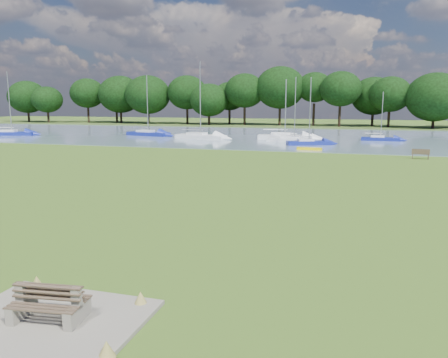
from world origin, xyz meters
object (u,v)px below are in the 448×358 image
(kayak, at_px, (309,149))
(sailboat_1, at_px, (294,138))
(sailboat_2, at_px, (148,132))
(sailboat_8, at_px, (380,138))
(riverbank_bench, at_px, (420,154))
(bench_pair, at_px, (49,304))
(sailboat_6, at_px, (308,141))
(sailboat_4, at_px, (284,135))
(sailboat_3, at_px, (11,132))
(sailboat_5, at_px, (200,135))

(kayak, bearing_deg, sailboat_1, 109.59)
(sailboat_2, relative_size, sailboat_8, 1.42)
(sailboat_8, bearing_deg, riverbank_bench, -79.52)
(kayak, xyz_separation_m, sailboat_1, (-2.87, 9.35, 0.29))
(bench_pair, relative_size, riverbank_bench, 1.16)
(bench_pair, height_order, sailboat_1, sailboat_1)
(bench_pair, xyz_separation_m, sailboat_6, (1.49, 43.43, 0.04))
(riverbank_bench, relative_size, sailboat_4, 0.19)
(kayak, bearing_deg, bench_pair, -90.68)
(kayak, height_order, sailboat_3, sailboat_3)
(sailboat_5, distance_m, sailboat_8, 23.51)
(sailboat_3, height_order, sailboat_4, sailboat_3)
(kayak, height_order, sailboat_2, sailboat_2)
(sailboat_4, bearing_deg, sailboat_1, -67.48)
(sailboat_1, bearing_deg, sailboat_2, 167.89)
(riverbank_bench, bearing_deg, sailboat_6, 143.73)
(kayak, relative_size, sailboat_4, 0.33)
(sailboat_1, xyz_separation_m, sailboat_5, (-12.70, 0.69, 0.09))
(sailboat_4, bearing_deg, sailboat_2, 172.36)
(sailboat_6, bearing_deg, sailboat_5, 141.53)
(sailboat_2, relative_size, sailboat_4, 1.12)
(riverbank_bench, distance_m, sailboat_6, 14.44)
(sailboat_4, bearing_deg, sailboat_3, -179.26)
(kayak, bearing_deg, sailboat_3, 172.57)
(riverbank_bench, height_order, sailboat_4, sailboat_4)
(sailboat_1, xyz_separation_m, sailboat_6, (2.23, -3.92, 0.02))
(sailboat_1, relative_size, sailboat_6, 1.03)
(riverbank_bench, relative_size, sailboat_3, 0.16)
(sailboat_6, bearing_deg, sailboat_4, 97.78)
(bench_pair, relative_size, sailboat_5, 0.17)
(bench_pair, height_order, kayak, bench_pair)
(riverbank_bench, xyz_separation_m, sailboat_2, (-34.86, 17.36, 0.09))
(bench_pair, height_order, sailboat_8, sailboat_8)
(sailboat_8, bearing_deg, sailboat_5, -167.89)
(kayak, height_order, sailboat_8, sailboat_8)
(sailboat_8, bearing_deg, sailboat_4, -170.55)
(riverbank_bench, height_order, sailboat_2, sailboat_2)
(sailboat_1, height_order, sailboat_2, sailboat_2)
(kayak, xyz_separation_m, sailboat_3, (-44.59, 7.82, 0.38))
(riverbank_bench, xyz_separation_m, sailboat_6, (-10.67, 9.74, 0.04))
(sailboat_5, bearing_deg, sailboat_3, -164.68)
(sailboat_6, height_order, sailboat_8, sailboat_6)
(sailboat_1, xyz_separation_m, sailboat_4, (-1.65, 3.05, 0.09))
(bench_pair, xyz_separation_m, sailboat_8, (9.76, 51.80, -0.02))
(sailboat_3, bearing_deg, sailboat_2, -3.23)
(bench_pair, bearing_deg, riverbank_bench, 63.08)
(riverbank_bench, distance_m, sailboat_2, 38.94)
(sailboat_5, relative_size, sailboat_8, 1.65)
(sailboat_3, relative_size, sailboat_6, 1.21)
(sailboat_1, bearing_deg, sailboat_5, 174.36)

